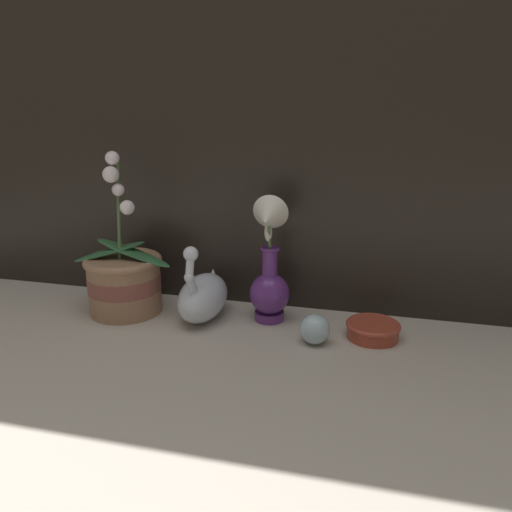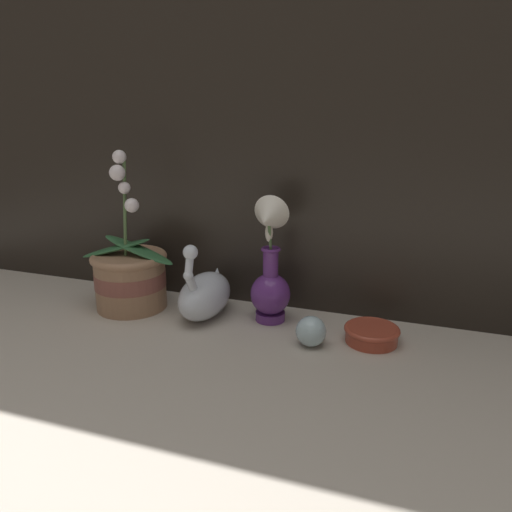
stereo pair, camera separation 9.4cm
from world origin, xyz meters
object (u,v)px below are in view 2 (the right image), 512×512
at_px(blue_vase, 270,273).
at_px(amber_dish, 372,333).
at_px(orchid_potted_plant, 130,274).
at_px(glass_sphere, 311,331).
at_px(swan_figurine, 205,294).

distance_m(blue_vase, amber_dish, 0.27).
relative_size(orchid_potted_plant, glass_sphere, 5.99).
height_order(orchid_potted_plant, swan_figurine, orchid_potted_plant).
relative_size(glass_sphere, amber_dish, 0.55).
distance_m(blue_vase, glass_sphere, 0.18).
relative_size(blue_vase, glass_sphere, 4.61).
distance_m(swan_figurine, glass_sphere, 0.29).
xyz_separation_m(blue_vase, glass_sphere, (0.12, -0.09, -0.09)).
relative_size(orchid_potted_plant, blue_vase, 1.30).
height_order(swan_figurine, amber_dish, swan_figurine).
bearing_deg(orchid_potted_plant, blue_vase, 4.88).
height_order(blue_vase, glass_sphere, blue_vase).
distance_m(swan_figurine, amber_dish, 0.40).
height_order(glass_sphere, amber_dish, glass_sphere).
bearing_deg(orchid_potted_plant, swan_figurine, 2.57).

